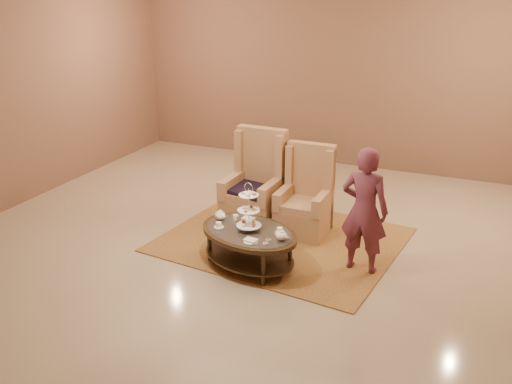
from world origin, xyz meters
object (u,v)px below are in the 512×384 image
at_px(tea_table, 249,237).
at_px(armchair_left, 256,193).
at_px(person, 364,211).
at_px(armchair_right, 306,204).

relative_size(tea_table, armchair_left, 1.12).
bearing_deg(armchair_left, tea_table, -67.95).
height_order(armchair_left, person, person).
bearing_deg(person, armchair_right, -34.55).
xyz_separation_m(tea_table, armchair_right, (0.29, 1.25, 0.01)).
distance_m(tea_table, armchair_left, 1.32).
relative_size(tea_table, person, 0.99).
xyz_separation_m(armchair_left, armchair_right, (0.74, 0.01, -0.05)).
distance_m(armchair_right, person, 1.31).
height_order(tea_table, armchair_right, armchair_right).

